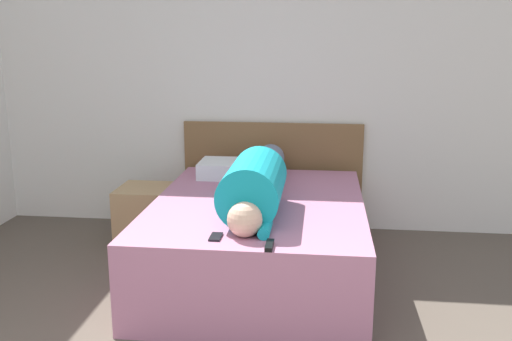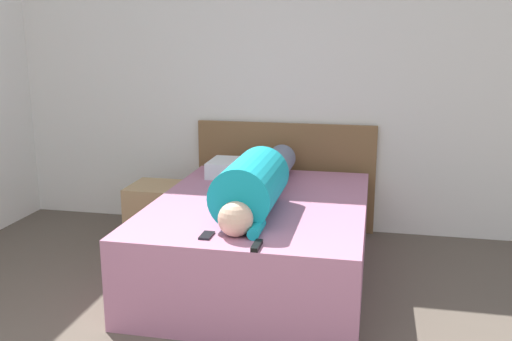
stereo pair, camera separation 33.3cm
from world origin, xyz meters
TOP-DOWN VIEW (x-y plane):
  - wall_back at (0.00, 3.80)m, footprint 5.79×0.06m
  - bed at (0.18, 2.63)m, footprint 1.45×1.94m
  - headboard at (0.18, 3.73)m, footprint 1.57×0.04m
  - nightstand at (-0.85, 3.22)m, footprint 0.40×0.45m
  - person_lying at (0.18, 2.52)m, footprint 0.38×1.75m
  - pillow_near_headboard at (-0.13, 3.29)m, footprint 0.50×0.37m
  - tv_remote at (0.34, 1.74)m, footprint 0.04×0.15m
  - cell_phone at (0.02, 1.85)m, footprint 0.06×0.13m

SIDE VIEW (x-z plane):
  - nightstand at x=-0.85m, z-range 0.00..0.47m
  - bed at x=0.18m, z-range 0.00..0.57m
  - headboard at x=0.18m, z-range 0.00..0.95m
  - cell_phone at x=0.02m, z-range 0.57..0.58m
  - tv_remote at x=0.34m, z-range 0.57..0.59m
  - pillow_near_headboard at x=-0.13m, z-range 0.57..0.69m
  - person_lying at x=0.18m, z-range 0.54..0.92m
  - wall_back at x=0.00m, z-range 0.00..2.60m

